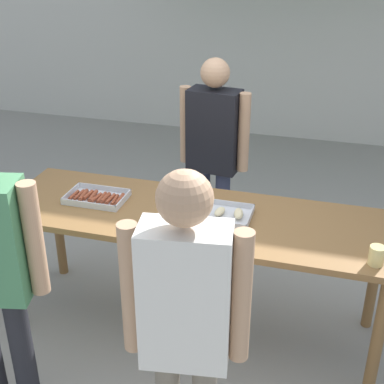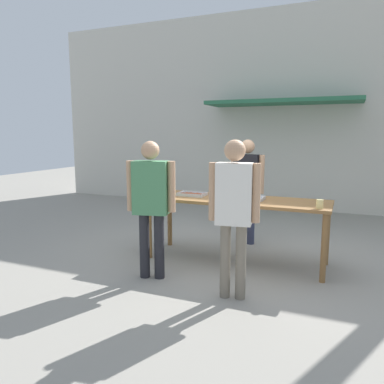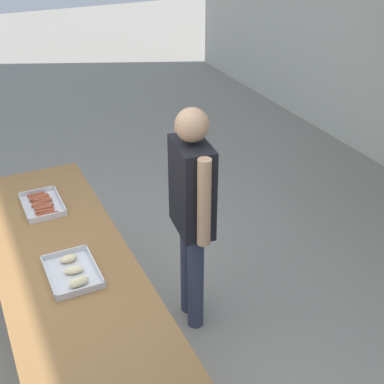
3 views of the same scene
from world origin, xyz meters
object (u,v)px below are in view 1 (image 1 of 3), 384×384
at_px(food_tray_buns, 220,214).
at_px(person_customer_with_cup, 185,318).
at_px(person_server_behind_table, 214,145).
at_px(condiment_jar_ketchup, 23,209).
at_px(beer_cup, 377,256).
at_px(food_tray_sausages, 97,198).
at_px(condiment_jar_mustard, 11,207).

relative_size(food_tray_buns, person_customer_with_cup, 0.23).
relative_size(food_tray_buns, person_server_behind_table, 0.24).
bearing_deg(food_tray_buns, condiment_jar_ketchup, -165.71).
distance_m(condiment_jar_ketchup, beer_cup, 2.09).
xyz_separation_m(person_server_behind_table, person_customer_with_cup, (0.38, -2.02, 0.03)).
bearing_deg(food_tray_sausages, condiment_jar_mustard, -146.49).
xyz_separation_m(food_tray_buns, person_customer_with_cup, (0.12, -1.15, 0.13)).
height_order(food_tray_buns, person_customer_with_cup, person_customer_with_cup).
relative_size(food_tray_sausages, person_server_behind_table, 0.23).
relative_size(food_tray_buns, beer_cup, 3.71).
bearing_deg(condiment_jar_ketchup, condiment_jar_mustard, 178.04).
distance_m(condiment_jar_ketchup, person_customer_with_cup, 1.56).
bearing_deg(beer_cup, condiment_jar_mustard, -179.70).
height_order(food_tray_sausages, beer_cup, beer_cup).
height_order(condiment_jar_ketchup, beer_cup, beer_cup).
height_order(beer_cup, person_customer_with_cup, person_customer_with_cup).
bearing_deg(person_server_behind_table, food_tray_buns, -66.80).
height_order(condiment_jar_mustard, condiment_jar_ketchup, same).
bearing_deg(condiment_jar_ketchup, food_tray_buns, 14.29).
bearing_deg(condiment_jar_mustard, person_server_behind_table, 49.10).
bearing_deg(person_customer_with_cup, condiment_jar_mustard, -39.97).
relative_size(beer_cup, person_server_behind_table, 0.06).
xyz_separation_m(condiment_jar_ketchup, beer_cup, (2.09, 0.01, 0.02)).
height_order(food_tray_buns, condiment_jar_ketchup, condiment_jar_ketchup).
xyz_separation_m(food_tray_sausages, person_customer_with_cup, (0.94, -1.15, 0.13)).
distance_m(food_tray_sausages, person_server_behind_table, 1.05).
relative_size(food_tray_buns, condiment_jar_mustard, 6.09).
bearing_deg(beer_cup, person_server_behind_table, 135.16).
bearing_deg(person_customer_with_cup, condiment_jar_ketchup, -41.51).
height_order(food_tray_sausages, person_server_behind_table, person_server_behind_table).
xyz_separation_m(condiment_jar_mustard, person_customer_with_cup, (1.39, -0.85, 0.11)).
bearing_deg(food_tray_buns, person_server_behind_table, 106.39).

